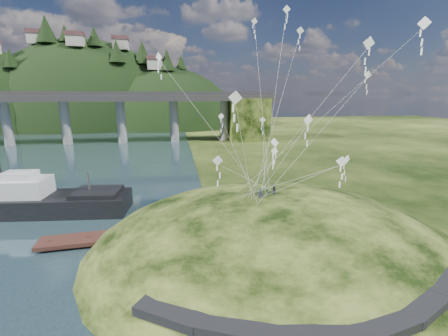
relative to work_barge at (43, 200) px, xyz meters
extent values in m
plane|color=black|center=(17.11, -14.55, -1.72)|extent=(320.00, 320.00, 0.00)
ellipsoid|color=black|center=(25.11, -12.55, -3.22)|extent=(36.00, 32.00, 13.00)
cube|color=black|center=(15.61, -22.55, 0.30)|extent=(4.32, 3.62, 0.71)
cube|color=black|center=(18.61, -24.20, 0.37)|extent=(4.10, 2.97, 0.61)
cube|color=black|center=(21.61, -25.20, 0.36)|extent=(3.85, 2.37, 0.62)
cube|color=black|center=(24.61, -25.65, 0.32)|extent=(3.62, 1.83, 0.66)
cube|color=black|center=(27.61, -25.45, 0.32)|extent=(3.82, 2.27, 0.68)
cube|color=black|center=(30.61, -24.50, 0.42)|extent=(4.11, 2.97, 0.71)
cube|color=black|center=(33.61, -22.95, 0.44)|extent=(4.26, 3.43, 0.66)
cube|color=#2D2B2B|center=(-32.89, 59.75, 12.68)|extent=(160.00, 0.40, 1.20)
cylinder|color=gray|center=(-30.39, 55.45, 4.78)|extent=(2.60, 2.60, 13.00)
cylinder|color=gray|center=(-14.89, 55.45, 4.78)|extent=(2.60, 2.60, 13.00)
cylinder|color=gray|center=(0.61, 55.45, 4.78)|extent=(2.60, 2.60, 13.00)
cylinder|color=gray|center=(16.11, 55.45, 4.78)|extent=(2.60, 2.60, 13.00)
cylinder|color=gray|center=(31.61, 55.45, 4.78)|extent=(2.60, 2.60, 13.00)
cube|color=black|center=(39.11, 55.45, 4.78)|extent=(12.00, 11.00, 13.00)
ellipsoid|color=black|center=(-22.89, 111.45, -7.72)|extent=(96.00, 68.00, 88.00)
ellipsoid|color=black|center=(12.11, 103.45, -11.72)|extent=(76.00, 56.00, 72.00)
cone|color=black|center=(-43.47, 91.62, 25.61)|extent=(5.29, 5.29, 6.96)
cone|color=black|center=(-32.77, 100.08, 37.51)|extent=(8.01, 8.01, 10.54)
cone|color=black|center=(-25.76, 99.52, 36.16)|extent=(4.97, 4.97, 6.54)
cone|color=black|center=(-14.30, 97.49, 34.95)|extent=(5.83, 5.83, 7.67)
cone|color=black|center=(-5.34, 92.54, 28.86)|extent=(6.47, 6.47, 8.51)
cone|color=black|center=(3.89, 99.44, 29.51)|extent=(7.13, 7.13, 9.38)
cone|color=black|center=(13.99, 94.48, 26.15)|extent=(6.56, 6.56, 8.63)
cone|color=black|center=(19.88, 100.08, 25.96)|extent=(4.88, 4.88, 6.42)
cube|color=beige|center=(-37.89, 103.45, 34.27)|extent=(6.00, 5.00, 4.00)
cube|color=brown|center=(-37.89, 103.45, 36.97)|extent=(6.40, 5.40, 1.60)
cube|color=beige|center=(-20.89, 95.45, 32.56)|extent=(6.00, 5.00, 4.00)
cube|color=brown|center=(-20.89, 95.45, 35.26)|extent=(6.40, 5.40, 1.60)
cube|color=beige|center=(-4.89, 101.45, 32.46)|extent=(6.00, 5.00, 4.00)
cube|color=brown|center=(-4.89, 101.45, 35.16)|extent=(6.40, 5.40, 1.60)
cube|color=beige|center=(9.11, 95.45, 24.16)|extent=(6.00, 5.00, 4.00)
cube|color=brown|center=(9.11, 95.45, 26.86)|extent=(6.40, 5.40, 1.60)
cube|color=black|center=(0.35, -0.03, -0.56)|extent=(20.07, 7.23, 2.32)
cube|color=silver|center=(-2.32, 0.22, 1.49)|extent=(6.60, 4.51, 2.50)
cube|color=silver|center=(-2.32, 0.22, 3.01)|extent=(3.81, 3.01, 1.07)
cube|color=black|center=(6.57, -0.64, 0.87)|extent=(5.76, 4.96, 0.54)
cylinder|color=#2D2B2B|center=(5.68, -0.55, 2.03)|extent=(0.21, 0.21, 2.68)
cube|color=#351B15|center=(11.00, -8.88, -1.21)|extent=(16.17, 3.63, 0.40)
cylinder|color=#351B15|center=(4.14, -9.36, -1.49)|extent=(0.34, 0.34, 1.15)
cylinder|color=#351B15|center=(7.57, -9.12, -1.49)|extent=(0.34, 0.34, 1.15)
cylinder|color=#351B15|center=(11.00, -8.88, -1.49)|extent=(0.34, 0.34, 1.15)
cylinder|color=#351B15|center=(14.43, -8.64, -1.49)|extent=(0.34, 0.34, 1.15)
cylinder|color=#351B15|center=(17.85, -8.40, -1.49)|extent=(0.34, 0.34, 1.15)
imported|color=#242630|center=(23.90, -12.32, 4.14)|extent=(0.76, 0.66, 1.76)
imported|color=#242630|center=(25.50, -11.26, 4.01)|extent=(0.74, 0.58, 1.52)
cube|color=white|center=(24.75, -13.26, 8.55)|extent=(0.52, 0.69, 0.80)
cube|color=white|center=(24.75, -13.26, 7.96)|extent=(0.10, 0.08, 0.48)
cube|color=white|center=(24.75, -13.26, 7.38)|extent=(0.10, 0.08, 0.48)
cube|color=white|center=(24.75, -13.26, 6.79)|extent=(0.10, 0.08, 0.48)
cube|color=white|center=(33.64, -17.74, 17.35)|extent=(0.53, 0.74, 0.84)
cube|color=white|center=(33.64, -17.74, 16.74)|extent=(0.10, 0.09, 0.50)
cube|color=white|center=(33.64, -17.74, 16.12)|extent=(0.10, 0.09, 0.50)
cube|color=white|center=(33.64, -17.74, 15.50)|extent=(0.10, 0.09, 0.50)
cube|color=white|center=(21.59, -3.50, 10.10)|extent=(0.72, 0.31, 0.75)
cube|color=white|center=(21.59, -3.50, 9.56)|extent=(0.09, 0.07, 0.44)
cube|color=white|center=(21.59, -3.50, 9.03)|extent=(0.09, 0.07, 0.44)
cube|color=white|center=(21.59, -3.50, 8.49)|extent=(0.09, 0.07, 0.44)
cube|color=white|center=(28.79, -17.21, 7.60)|extent=(0.76, 0.43, 0.84)
cube|color=white|center=(28.79, -17.21, 7.01)|extent=(0.11, 0.06, 0.49)
cube|color=white|center=(28.79, -17.21, 6.41)|extent=(0.11, 0.06, 0.49)
cube|color=white|center=(28.79, -17.21, 5.82)|extent=(0.11, 0.06, 0.49)
cube|color=white|center=(19.07, -18.49, 8.30)|extent=(0.73, 0.24, 0.72)
cube|color=white|center=(19.07, -18.49, 7.78)|extent=(0.09, 0.06, 0.43)
cube|color=white|center=(19.07, -18.49, 7.27)|extent=(0.09, 0.06, 0.43)
cube|color=white|center=(19.07, -18.49, 6.75)|extent=(0.09, 0.06, 0.43)
cube|color=white|center=(25.21, -3.72, 20.17)|extent=(0.72, 0.25, 0.70)
cube|color=white|center=(25.21, -3.72, 19.66)|extent=(0.09, 0.05, 0.42)
cube|color=white|center=(25.21, -3.72, 19.15)|extent=(0.09, 0.05, 0.42)
cube|color=white|center=(25.21, -3.72, 18.65)|extent=(0.09, 0.05, 0.42)
cube|color=white|center=(30.09, -15.70, 7.38)|extent=(0.77, 0.31, 0.78)
cube|color=white|center=(30.09, -15.70, 6.82)|extent=(0.10, 0.08, 0.47)
cube|color=white|center=(30.09, -15.70, 6.25)|extent=(0.10, 0.08, 0.47)
cube|color=white|center=(30.09, -15.70, 5.68)|extent=(0.10, 0.08, 0.47)
cube|color=white|center=(27.42, -5.58, 6.29)|extent=(0.72, 0.57, 0.86)
cube|color=white|center=(27.42, -5.58, 5.67)|extent=(0.11, 0.07, 0.51)
cube|color=white|center=(27.42, -5.58, 5.05)|extent=(0.11, 0.07, 0.51)
cube|color=white|center=(27.42, -5.58, 4.42)|extent=(0.11, 0.07, 0.51)
cube|color=white|center=(30.81, -2.84, 19.57)|extent=(0.88, 0.27, 0.86)
cube|color=white|center=(30.81, -2.84, 18.95)|extent=(0.11, 0.04, 0.51)
cube|color=white|center=(30.81, -2.84, 18.34)|extent=(0.11, 0.04, 0.51)
cube|color=white|center=(30.81, -2.84, 17.72)|extent=(0.11, 0.04, 0.51)
cube|color=white|center=(19.83, -20.51, 12.39)|extent=(0.81, 0.26, 0.79)
cube|color=white|center=(19.83, -20.51, 11.82)|extent=(0.11, 0.05, 0.47)
cube|color=white|center=(19.83, -20.51, 11.24)|extent=(0.11, 0.05, 0.47)
cube|color=white|center=(19.83, -20.51, 10.67)|extent=(0.11, 0.05, 0.47)
cube|color=white|center=(15.22, -9.97, 15.66)|extent=(0.55, 0.58, 0.75)
cube|color=white|center=(15.22, -9.97, 15.12)|extent=(0.09, 0.07, 0.44)
cube|color=white|center=(15.22, -9.97, 14.58)|extent=(0.09, 0.07, 0.44)
cube|color=white|center=(15.22, -9.97, 14.04)|extent=(0.09, 0.07, 0.44)
cube|color=white|center=(26.74, -2.77, 9.58)|extent=(0.71, 0.23, 0.71)
cube|color=white|center=(26.74, -2.77, 9.07)|extent=(0.09, 0.02, 0.42)
cube|color=white|center=(26.74, -2.77, 8.55)|extent=(0.09, 0.02, 0.42)
cube|color=white|center=(26.74, -2.77, 8.04)|extent=(0.09, 0.02, 0.42)
cube|color=white|center=(25.05, -18.95, 10.94)|extent=(0.72, 0.29, 0.75)
cube|color=white|center=(25.05, -18.95, 10.41)|extent=(0.09, 0.06, 0.43)
cube|color=white|center=(25.05, -18.95, 9.88)|extent=(0.09, 0.06, 0.43)
cube|color=white|center=(25.05, -18.95, 9.35)|extent=(0.09, 0.06, 0.43)
cube|color=white|center=(32.74, -13.35, 14.17)|extent=(0.68, 0.17, 0.67)
cube|color=white|center=(32.74, -13.35, 13.69)|extent=(0.09, 0.03, 0.39)
cube|color=white|center=(32.74, -13.35, 13.21)|extent=(0.09, 0.03, 0.39)
cube|color=white|center=(32.74, -13.35, 12.73)|extent=(0.09, 0.03, 0.39)
cube|color=white|center=(28.91, -3.28, 21.60)|extent=(0.78, 0.41, 0.83)
cube|color=white|center=(28.91, -3.28, 21.00)|extent=(0.11, 0.04, 0.49)
cube|color=white|center=(28.91, -3.28, 20.40)|extent=(0.11, 0.04, 0.49)
cube|color=white|center=(28.91, -3.28, 19.80)|extent=(0.11, 0.04, 0.49)
cube|color=white|center=(28.22, -19.85, 15.61)|extent=(0.75, 0.21, 0.73)
cube|color=white|center=(28.22, -19.85, 15.08)|extent=(0.10, 0.03, 0.43)
cube|color=white|center=(28.22, -19.85, 14.56)|extent=(0.10, 0.03, 0.43)
cube|color=white|center=(28.22, -19.85, 14.03)|extent=(0.10, 0.03, 0.43)
camera|label=1|loc=(16.38, -37.67, 12.61)|focal=24.00mm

